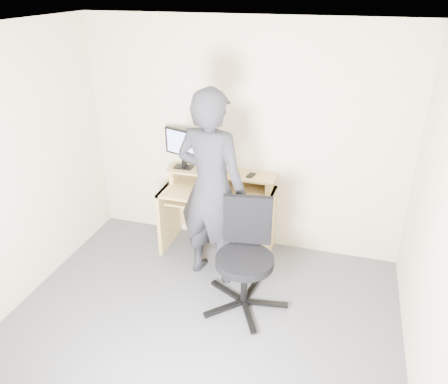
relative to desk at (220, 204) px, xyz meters
The scene contains 14 objects.
ground 1.64m from the desk, 82.55° to the right, with size 3.50×3.50×0.00m, color #56565C.
back_wall 0.76m from the desk, 47.89° to the left, with size 3.50×0.02×2.50m, color beige.
ceiling 2.49m from the desk, 82.55° to the right, with size 3.50×3.50×0.02m, color white.
desk is the anchor object (origin of this frame).
monitor 0.77m from the desk, behind, with size 0.45×0.18×0.44m.
external_drive 0.47m from the desk, 102.58° to the left, with size 0.07×0.13×0.20m, color black.
travel_mug 0.47m from the desk, 73.82° to the left, with size 0.09×0.09×0.20m, color silver.
smartphone 0.50m from the desk, 10.12° to the left, with size 0.07×0.13×0.01m, color black.
charger 0.45m from the desk, behind, with size 0.04×0.04×0.04m, color black.
headphones 0.39m from the desk, 122.43° to the left, with size 0.16×0.16×0.02m, color silver.
keyboard 0.21m from the desk, 81.37° to the right, with size 0.46×0.18×0.03m, color black.
mouse 0.45m from the desk, 26.78° to the right, with size 0.10×0.06×0.04m, color black.
office_chair 0.98m from the desk, 59.02° to the right, with size 0.80×0.80×1.02m.
person 0.68m from the desk, 81.97° to the right, with size 0.72×0.47×1.97m, color black.
Camera 1 is at (1.05, -2.57, 2.81)m, focal length 35.00 mm.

